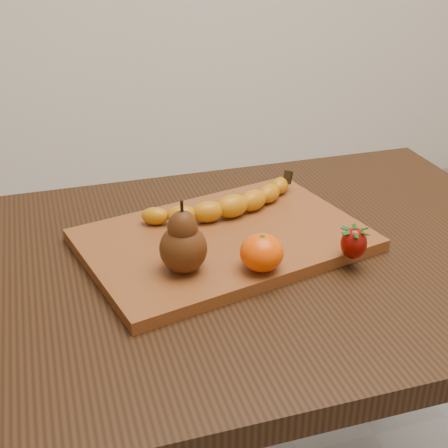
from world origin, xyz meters
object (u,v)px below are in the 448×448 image
object	(u,v)px
table	(253,303)
cutting_board	(224,240)
pear	(183,237)
mandarin	(262,253)

from	to	relation	value
table	cutting_board	world-z (taller)	cutting_board
table	pear	bearing A→B (deg)	-160.22
cutting_board	table	bearing A→B (deg)	-57.41
table	pear	world-z (taller)	pear
pear	cutting_board	bearing A→B (deg)	43.67
cutting_board	mandarin	size ratio (longest dim) A/B	6.88
cutting_board	pear	bearing A→B (deg)	-149.02
pear	mandarin	size ratio (longest dim) A/B	1.70
cutting_board	pear	distance (m)	0.14
cutting_board	mandarin	distance (m)	0.13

